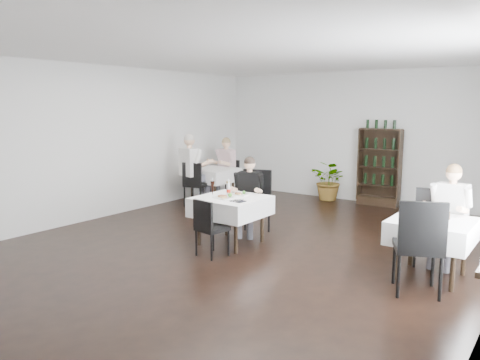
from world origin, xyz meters
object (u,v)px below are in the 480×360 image
at_px(wine_shelf, 379,168).
at_px(diner_main, 249,190).
at_px(main_table, 231,206).
at_px(potted_tree, 330,181).

distance_m(wine_shelf, diner_main, 3.84).
xyz_separation_m(wine_shelf, main_table, (-0.90, -4.31, -0.23)).
height_order(wine_shelf, potted_tree, wine_shelf).
bearing_deg(main_table, potted_tree, 93.02).
bearing_deg(potted_tree, wine_shelf, 5.82).
height_order(main_table, diner_main, diner_main).
distance_m(main_table, potted_tree, 4.21).
distance_m(wine_shelf, main_table, 4.41).
bearing_deg(potted_tree, main_table, -86.98).
bearing_deg(potted_tree, diner_main, -87.60).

